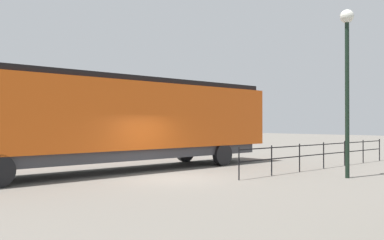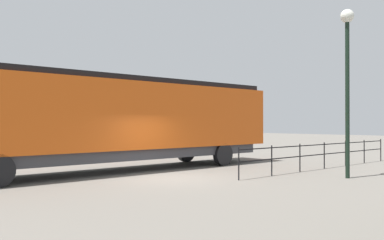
{
  "view_description": "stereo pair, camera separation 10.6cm",
  "coord_description": "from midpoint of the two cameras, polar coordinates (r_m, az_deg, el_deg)",
  "views": [
    {
      "loc": [
        12.34,
        -10.15,
        2.11
      ],
      "look_at": [
        -0.03,
        1.12,
        2.23
      ],
      "focal_mm": 39.26,
      "sensor_mm": 36.0,
      "label": 1
    },
    {
      "loc": [
        12.41,
        -10.07,
        2.11
      ],
      "look_at": [
        -0.03,
        1.12,
        2.23
      ],
      "focal_mm": 39.26,
      "sensor_mm": 36.0,
      "label": 2
    }
  ],
  "objects": [
    {
      "name": "locomotive",
      "position": [
        18.74,
        -8.99,
        0.19
      ],
      "size": [
        3.08,
        16.52,
        4.09
      ],
      "color": "#D15114",
      "rests_on": "ground_plane"
    },
    {
      "name": "ground_plane",
      "position": [
        16.12,
        -2.74,
        -7.91
      ],
      "size": [
        120.0,
        120.0,
        0.0
      ],
      "primitive_type": "plane",
      "color": "#666059"
    },
    {
      "name": "platform_fence",
      "position": [
        20.36,
        17.67,
        -4.1
      ],
      "size": [
        0.05,
        11.87,
        1.21
      ],
      "color": "black",
      "rests_on": "ground_plane"
    },
    {
      "name": "lamp_post",
      "position": [
        17.26,
        20.51,
        7.64
      ],
      "size": [
        0.52,
        0.52,
        6.46
      ],
      "color": "black",
      "rests_on": "ground_plane"
    }
  ]
}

